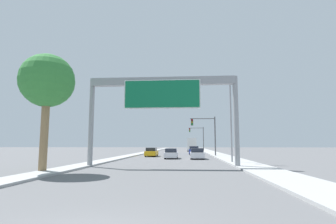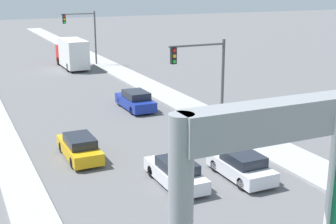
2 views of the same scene
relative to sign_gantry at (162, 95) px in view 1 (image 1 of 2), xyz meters
name	(u,v)px [view 1 (image 1 of 2)]	position (x,y,z in m)	size (l,w,h in m)	color
sidewalk_right	(210,152)	(7.75, 42.10, -6.23)	(3.00, 120.00, 0.15)	#A8A8A8
median_strip_left	(149,152)	(-7.25, 42.10, -6.23)	(2.00, 120.00, 0.15)	#A8A8A8
sign_gantry	(162,95)	(0.00, 0.00, 0.00)	(13.34, 0.73, 7.95)	gray
car_near_center	(152,152)	(-3.50, 19.23, -5.64)	(1.71, 4.52, 1.41)	gold
car_near_left	(171,154)	(0.00, 13.47, -5.66)	(1.71, 4.40, 1.37)	silver
car_near_right	(197,154)	(3.50, 12.75, -5.63)	(1.80, 4.25, 1.43)	silver
car_mid_center	(194,151)	(3.50, 28.17, -5.58)	(1.88, 4.70, 1.54)	navy
truck_box_primary	(192,145)	(3.50, 49.07, -4.52)	(2.36, 7.80, 3.55)	red
traffic_light_near_intersection	(207,130)	(5.48, 20.10, -2.01)	(4.13, 0.32, 6.42)	#4C4C4F
traffic_light_mid_block	(199,135)	(5.50, 50.10, -1.85)	(4.18, 0.32, 6.67)	#4C4C4F
palm_tree_foreground	(47,82)	(-7.95, -4.94, 0.17)	(3.88, 3.88, 8.53)	#8C704C
street_lamp_right	(227,114)	(6.50, 5.17, -1.12)	(2.79, 0.28, 8.75)	gray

